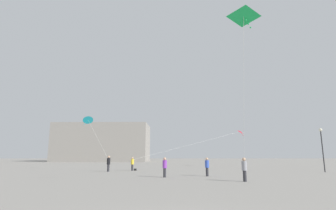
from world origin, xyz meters
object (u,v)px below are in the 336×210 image
object	(u,v)px
kite_crimson_diamond	(239,132)
handbag_beside_flyer	(135,170)
person_in_purple	(165,166)
person_in_yellow	(132,163)
person_in_blue	(207,166)
person_in_black	(109,163)
building_left_hall	(104,143)
kite_emerald_delta	(244,19)
person_in_grey	(244,168)
lamppost_east	(322,142)
kite_cyan_diamond	(88,120)

from	to	relation	value
kite_crimson_diamond	handbag_beside_flyer	size ratio (longest dim) A/B	54.13
person_in_purple	handbag_beside_flyer	world-z (taller)	person_in_purple
person_in_yellow	person_in_blue	distance (m)	11.66
person_in_yellow	person_in_black	world-z (taller)	person_in_black
person_in_yellow	person_in_purple	world-z (taller)	person_in_purple
kite_crimson_diamond	building_left_hall	distance (m)	48.88
person_in_purple	person_in_yellow	bearing A→B (deg)	14.64
kite_emerald_delta	handbag_beside_flyer	size ratio (longest dim) A/B	27.53
handbag_beside_flyer	person_in_grey	bearing A→B (deg)	-55.72
person_in_black	handbag_beside_flyer	size ratio (longest dim) A/B	5.58
building_left_hall	lamppost_east	distance (m)	63.31
person_in_grey	kite_cyan_diamond	xyz separation A→B (m)	(-15.74, 14.82, 5.46)
person_in_purple	person_in_black	xyz separation A→B (m)	(-6.46, 7.96, 0.07)
kite_cyan_diamond	kite_emerald_delta	xyz separation A→B (m)	(14.62, -20.03, 3.26)
kite_cyan_diamond	handbag_beside_flyer	world-z (taller)	kite_cyan_diamond
person_in_blue	person_in_grey	xyz separation A→B (m)	(1.91, -4.85, 0.02)
person_in_black	person_in_blue	xyz separation A→B (m)	(10.27, -6.84, -0.08)
person_in_blue	person_in_grey	distance (m)	5.21
person_in_yellow	kite_crimson_diamond	xyz separation A→B (m)	(16.34, 10.82, 4.75)
person_in_purple	kite_emerald_delta	world-z (taller)	kite_emerald_delta
person_in_yellow	kite_cyan_diamond	bearing A→B (deg)	162.25
kite_cyan_diamond	kite_crimson_diamond	size ratio (longest dim) A/B	0.32
person_in_purple	person_in_black	size ratio (longest dim) A/B	0.93
lamppost_east	person_in_yellow	bearing A→B (deg)	171.66
kite_emerald_delta	person_in_blue	bearing A→B (deg)	94.44
person_in_yellow	person_in_black	distance (m)	3.14
kite_cyan_diamond	kite_crimson_diamond	bearing A→B (deg)	23.09
person_in_yellow	person_in_blue	xyz separation A→B (m)	(7.75, -8.71, 0.01)
kite_crimson_diamond	lamppost_east	distance (m)	15.18
person_in_purple	person_in_grey	world-z (taller)	person_in_grey
person_in_yellow	lamppost_east	distance (m)	22.07
person_in_yellow	person_in_grey	size ratio (longest dim) A/B	0.97
person_in_black	kite_cyan_diamond	world-z (taller)	kite_cyan_diamond
person_in_purple	handbag_beside_flyer	bearing A→B (deg)	12.68
person_in_black	kite_emerald_delta	world-z (taller)	kite_emerald_delta
kite_emerald_delta	kite_crimson_diamond	world-z (taller)	kite_emerald_delta
person_in_yellow	handbag_beside_flyer	distance (m)	0.85
person_in_purple	person_in_blue	size ratio (longest dim) A/B	1.02
kite_cyan_diamond	person_in_purple	bearing A→B (deg)	-47.88
person_in_black	kite_cyan_diamond	distance (m)	7.19
kite_crimson_diamond	person_in_grey	bearing A→B (deg)	-105.33
lamppost_east	handbag_beside_flyer	xyz separation A→B (m)	(-21.36, 3.28, -3.16)
building_left_hall	kite_crimson_diamond	bearing A→B (deg)	-50.42
person_in_purple	person_in_black	distance (m)	10.25
kite_cyan_diamond	handbag_beside_flyer	bearing A→B (deg)	-10.25
person_in_purple	kite_emerald_delta	size ratio (longest dim) A/B	0.19
person_in_purple	person_in_black	world-z (taller)	person_in_black
person_in_yellow	person_in_purple	distance (m)	10.59
kite_cyan_diamond	building_left_hall	size ratio (longest dim) A/B	0.20
kite_emerald_delta	lamppost_east	bearing A→B (deg)	49.80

